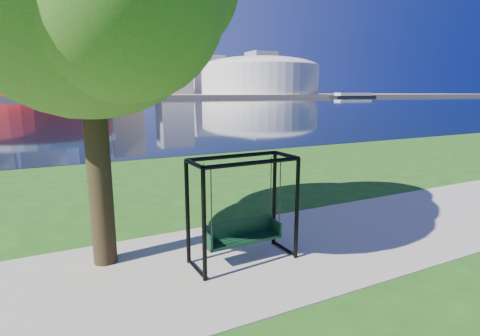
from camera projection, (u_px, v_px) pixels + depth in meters
ground at (247, 247)px, 8.18m from camera, size 900.00×900.00×0.00m
path at (258, 255)px, 7.74m from camera, size 120.00×4.00×0.03m
river at (64, 106)px, 97.36m from camera, size 900.00×180.00×0.02m
far_bank at (53, 96)px, 275.53m from camera, size 900.00×228.00×2.00m
stadium at (32, 72)px, 206.40m from camera, size 83.00×83.00×32.00m
arena at (260, 75)px, 270.33m from camera, size 84.00×84.00×26.56m
skyline at (42, 48)px, 278.44m from camera, size 392.00×66.00×96.50m
swing at (242, 212)px, 7.30m from camera, size 2.09×0.94×2.11m
barge at (353, 95)px, 249.98m from camera, size 32.62×10.62×3.21m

